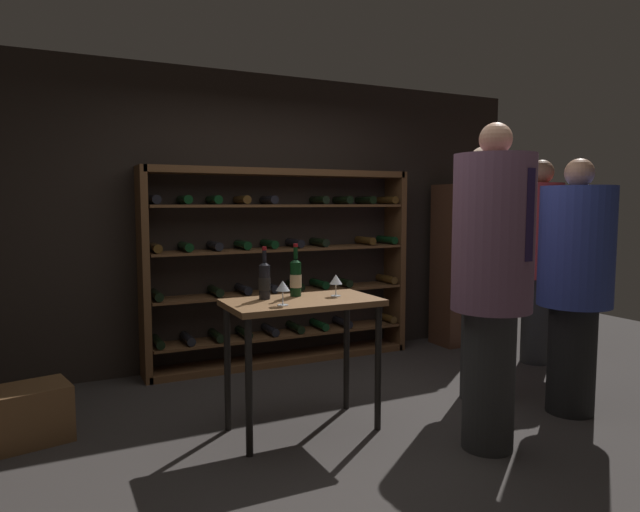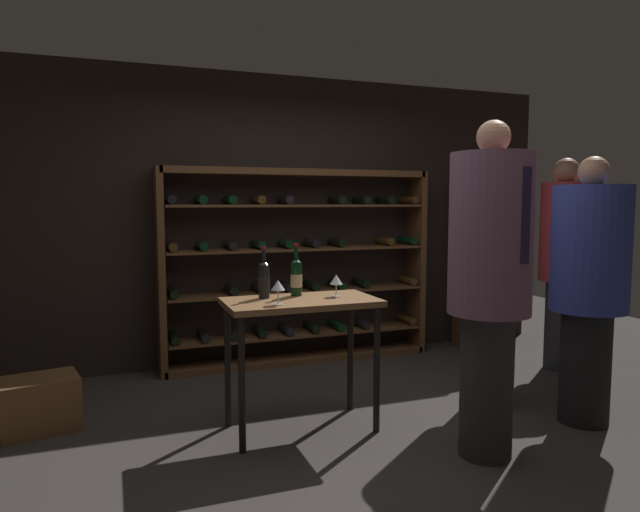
% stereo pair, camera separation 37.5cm
% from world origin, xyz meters
% --- Properties ---
extents(ground_plane, '(9.96, 9.96, 0.00)m').
position_xyz_m(ground_plane, '(0.00, 0.00, 0.00)').
color(ground_plane, '#383330').
extents(back_wall, '(5.91, 0.10, 2.71)m').
position_xyz_m(back_wall, '(0.00, 1.98, 1.35)').
color(back_wall, black).
rests_on(back_wall, ground).
extents(wine_rack, '(2.58, 0.32, 1.82)m').
position_xyz_m(wine_rack, '(0.18, 1.77, 0.91)').
color(wine_rack, brown).
rests_on(wine_rack, ground).
extents(tasting_table, '(1.00, 0.53, 0.88)m').
position_xyz_m(tasting_table, '(-0.30, 0.22, 0.76)').
color(tasting_table, brown).
rests_on(tasting_table, ground).
extents(person_bystander_dark_jacket, '(0.48, 0.49, 1.98)m').
position_xyz_m(person_bystander_dark_jacket, '(0.61, -0.54, 1.10)').
color(person_bystander_dark_jacket, '#2D2D2D').
rests_on(person_bystander_dark_jacket, ground).
extents(person_host_in_suit, '(0.51, 0.51, 1.82)m').
position_xyz_m(person_host_in_suit, '(1.56, -0.35, 1.00)').
color(person_host_in_suit, black).
rests_on(person_host_in_suit, ground).
extents(person_guest_blue_shirt, '(0.42, 0.43, 1.93)m').
position_xyz_m(person_guest_blue_shirt, '(1.17, 0.18, 1.07)').
color(person_guest_blue_shirt, '#2F2F2F').
rests_on(person_guest_blue_shirt, ground).
extents(person_bystander_red_print, '(0.41, 0.41, 1.91)m').
position_xyz_m(person_bystander_red_print, '(2.34, 0.70, 1.06)').
color(person_bystander_red_print, '#272727').
rests_on(person_bystander_red_print, ground).
extents(wine_crate, '(0.54, 0.43, 0.36)m').
position_xyz_m(wine_crate, '(-1.94, 0.80, 0.18)').
color(wine_crate, brown).
rests_on(wine_crate, ground).
extents(display_cabinet, '(0.44, 0.36, 1.70)m').
position_xyz_m(display_cabinet, '(2.13, 1.60, 0.85)').
color(display_cabinet, '#4C2D1E').
rests_on(display_cabinet, ground).
extents(wine_bottle_amber_reserve, '(0.08, 0.08, 0.34)m').
position_xyz_m(wine_bottle_amber_reserve, '(-0.52, 0.34, 1.01)').
color(wine_bottle_amber_reserve, black).
rests_on(wine_bottle_amber_reserve, tasting_table).
extents(wine_bottle_gold_foil, '(0.08, 0.08, 0.36)m').
position_xyz_m(wine_bottle_gold_foil, '(-0.29, 0.36, 1.01)').
color(wine_bottle_gold_foil, black).
rests_on(wine_bottle_gold_foil, tasting_table).
extents(wine_glass_stemmed_center, '(0.09, 0.09, 0.15)m').
position_xyz_m(wine_glass_stemmed_center, '(-0.50, 0.08, 1.00)').
color(wine_glass_stemmed_center, silver).
rests_on(wine_glass_stemmed_center, tasting_table).
extents(wine_glass_stemmed_left, '(0.09, 0.09, 0.15)m').
position_xyz_m(wine_glass_stemmed_left, '(-0.04, 0.24, 0.99)').
color(wine_glass_stemmed_left, silver).
rests_on(wine_glass_stemmed_left, tasting_table).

